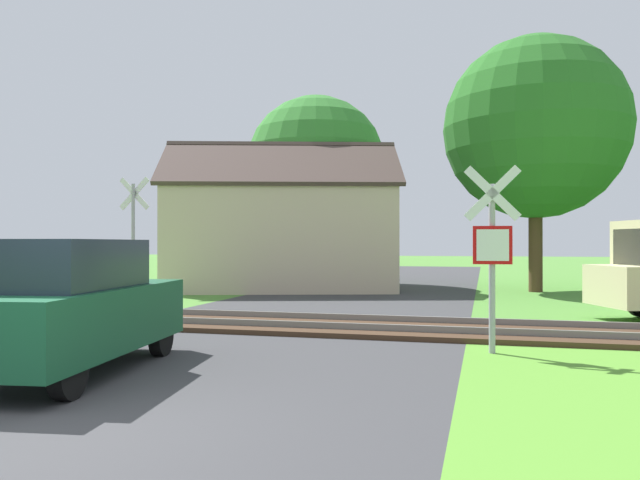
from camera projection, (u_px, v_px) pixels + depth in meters
ground_plane at (16, 439)px, 5.50m from camera, size 160.00×160.00×0.00m
road_asphalt at (138, 388)px, 7.44m from camera, size 7.40×80.00×0.01m
rail_track at (284, 324)px, 12.86m from camera, size 60.00×2.60×0.22m
stop_sign_near at (492, 248)px, 9.75m from camera, size 0.87×0.18×2.95m
crossing_sign_far at (133, 233)px, 16.45m from camera, size 0.88×0.12×3.49m
house at (281, 235)px, 23.35m from camera, size 9.69×7.63×5.53m
tree_right at (535, 128)px, 22.16m from camera, size 6.47×6.47×9.07m
tree_center at (316, 166)px, 26.26m from camera, size 5.84×5.84×7.92m
parked_car at (70, 306)px, 8.25m from camera, size 2.17×4.18×1.78m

